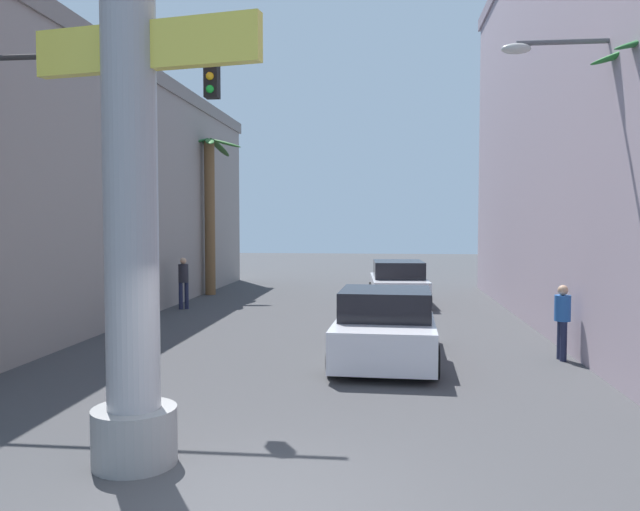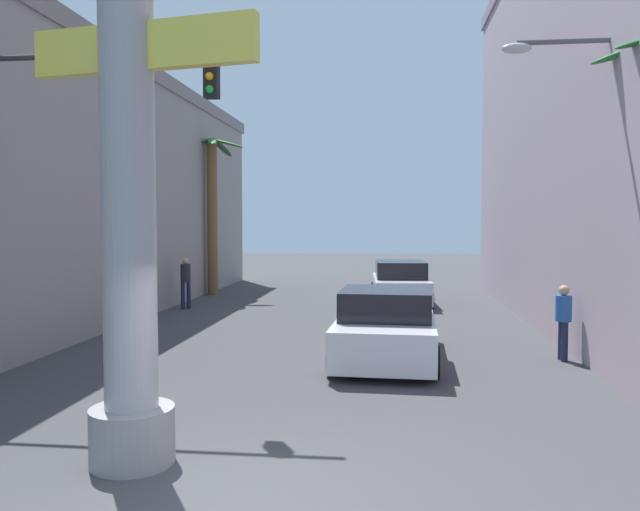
{
  "view_description": "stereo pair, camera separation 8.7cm",
  "coord_description": "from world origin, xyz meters",
  "px_view_note": "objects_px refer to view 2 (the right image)",
  "views": [
    {
      "loc": [
        1.31,
        -6.1,
        2.98
      ],
      "look_at": [
        0.0,
        5.96,
        2.33
      ],
      "focal_mm": 35.0,
      "sensor_mm": 36.0,
      "label": 1
    },
    {
      "loc": [
        1.4,
        -6.09,
        2.98
      ],
      "look_at": [
        0.0,
        5.96,
        2.33
      ],
      "focal_mm": 35.0,
      "sensor_mm": 36.0,
      "label": 2
    }
  ],
  "objects_px": {
    "traffic_light_mast": "(64,152)",
    "pedestrian_far_left": "(186,279)",
    "palm_tree_far_left": "(212,203)",
    "pedestrian_mid_right": "(563,317)",
    "car_far": "(400,283)",
    "neon_sign_pole": "(127,51)",
    "car_lead": "(386,327)",
    "street_lamp": "(617,167)"
  },
  "relations": [
    {
      "from": "car_far",
      "to": "pedestrian_far_left",
      "type": "distance_m",
      "value": 7.7
    },
    {
      "from": "palm_tree_far_left",
      "to": "pedestrian_far_left",
      "type": "relative_size",
      "value": 3.66
    },
    {
      "from": "car_lead",
      "to": "palm_tree_far_left",
      "type": "xyz_separation_m",
      "value": [
        -7.23,
        11.46,
        3.06
      ]
    },
    {
      "from": "traffic_light_mast",
      "to": "car_lead",
      "type": "height_order",
      "value": "traffic_light_mast"
    },
    {
      "from": "traffic_light_mast",
      "to": "car_far",
      "type": "xyz_separation_m",
      "value": [
        6.19,
        12.23,
        -3.51
      ]
    },
    {
      "from": "palm_tree_far_left",
      "to": "pedestrian_far_left",
      "type": "xyz_separation_m",
      "value": [
        0.31,
        -4.31,
        -2.73
      ]
    },
    {
      "from": "car_lead",
      "to": "traffic_light_mast",
      "type": "bearing_deg",
      "value": -154.22
    },
    {
      "from": "car_lead",
      "to": "car_far",
      "type": "xyz_separation_m",
      "value": [
        0.42,
        9.44,
        0.03
      ]
    },
    {
      "from": "car_far",
      "to": "pedestrian_mid_right",
      "type": "relative_size",
      "value": 2.73
    },
    {
      "from": "car_lead",
      "to": "car_far",
      "type": "relative_size",
      "value": 1.08
    },
    {
      "from": "neon_sign_pole",
      "to": "pedestrian_far_left",
      "type": "distance_m",
      "value": 14.49
    },
    {
      "from": "car_lead",
      "to": "palm_tree_far_left",
      "type": "distance_m",
      "value": 13.89
    },
    {
      "from": "car_lead",
      "to": "palm_tree_far_left",
      "type": "bearing_deg",
      "value": 122.24
    },
    {
      "from": "car_lead",
      "to": "pedestrian_far_left",
      "type": "relative_size",
      "value": 2.71
    },
    {
      "from": "neon_sign_pole",
      "to": "street_lamp",
      "type": "relative_size",
      "value": 1.56
    },
    {
      "from": "pedestrian_far_left",
      "to": "car_far",
      "type": "bearing_deg",
      "value": 17.35
    },
    {
      "from": "neon_sign_pole",
      "to": "street_lamp",
      "type": "xyz_separation_m",
      "value": [
        7.35,
        5.06,
        -1.02
      ]
    },
    {
      "from": "neon_sign_pole",
      "to": "traffic_light_mast",
      "type": "relative_size",
      "value": 1.68
    },
    {
      "from": "car_lead",
      "to": "pedestrian_far_left",
      "type": "bearing_deg",
      "value": 134.07
    },
    {
      "from": "neon_sign_pole",
      "to": "car_far",
      "type": "xyz_separation_m",
      "value": [
        3.47,
        15.67,
        -4.29
      ]
    },
    {
      "from": "neon_sign_pole",
      "to": "traffic_light_mast",
      "type": "xyz_separation_m",
      "value": [
        -2.72,
        3.44,
        -0.78
      ]
    },
    {
      "from": "pedestrian_mid_right",
      "to": "street_lamp",
      "type": "bearing_deg",
      "value": -70.95
    },
    {
      "from": "neon_sign_pole",
      "to": "car_lead",
      "type": "bearing_deg",
      "value": 63.9
    },
    {
      "from": "neon_sign_pole",
      "to": "car_far",
      "type": "distance_m",
      "value": 16.61
    },
    {
      "from": "car_far",
      "to": "car_lead",
      "type": "bearing_deg",
      "value": -92.54
    },
    {
      "from": "pedestrian_far_left",
      "to": "pedestrian_mid_right",
      "type": "bearing_deg",
      "value": -32.52
    },
    {
      "from": "neon_sign_pole",
      "to": "pedestrian_mid_right",
      "type": "bearing_deg",
      "value": 43.83
    },
    {
      "from": "pedestrian_mid_right",
      "to": "car_far",
      "type": "bearing_deg",
      "value": 110.23
    },
    {
      "from": "palm_tree_far_left",
      "to": "pedestrian_far_left",
      "type": "distance_m",
      "value": 5.11
    },
    {
      "from": "car_far",
      "to": "pedestrian_mid_right",
      "type": "distance_m",
      "value": 9.72
    },
    {
      "from": "palm_tree_far_left",
      "to": "car_lead",
      "type": "bearing_deg",
      "value": -57.76
    },
    {
      "from": "neon_sign_pole",
      "to": "pedestrian_mid_right",
      "type": "relative_size",
      "value": 6.22
    },
    {
      "from": "neon_sign_pole",
      "to": "car_lead",
      "type": "xyz_separation_m",
      "value": [
        3.05,
        6.23,
        -4.32
      ]
    },
    {
      "from": "street_lamp",
      "to": "traffic_light_mast",
      "type": "height_order",
      "value": "street_lamp"
    },
    {
      "from": "palm_tree_far_left",
      "to": "pedestrian_mid_right",
      "type": "xyz_separation_m",
      "value": [
        11.01,
        -11.13,
        -2.81
      ]
    },
    {
      "from": "car_lead",
      "to": "palm_tree_far_left",
      "type": "height_order",
      "value": "palm_tree_far_left"
    },
    {
      "from": "traffic_light_mast",
      "to": "pedestrian_far_left",
      "type": "xyz_separation_m",
      "value": [
        -1.15,
        9.94,
        -3.21
      ]
    },
    {
      "from": "street_lamp",
      "to": "pedestrian_far_left",
      "type": "height_order",
      "value": "street_lamp"
    },
    {
      "from": "neon_sign_pole",
      "to": "street_lamp",
      "type": "bearing_deg",
      "value": 34.53
    },
    {
      "from": "neon_sign_pole",
      "to": "car_lead",
      "type": "distance_m",
      "value": 8.17
    },
    {
      "from": "street_lamp",
      "to": "car_lead",
      "type": "bearing_deg",
      "value": 164.75
    },
    {
      "from": "traffic_light_mast",
      "to": "palm_tree_far_left",
      "type": "xyz_separation_m",
      "value": [
        -1.46,
        14.25,
        -0.48
      ]
    }
  ]
}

